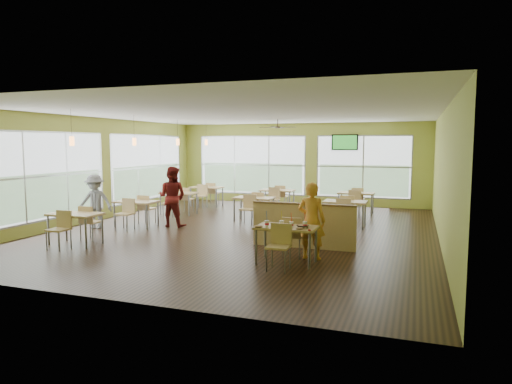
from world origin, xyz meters
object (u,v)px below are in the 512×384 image
(half_wall_divider, at_px, (303,225))
(man_plaid, at_px, (312,221))
(main_table, at_px, (286,232))
(food_basket, at_px, (303,226))

(half_wall_divider, height_order, man_plaid, man_plaid)
(half_wall_divider, bearing_deg, main_table, -90.00)
(food_basket, bearing_deg, half_wall_divider, 102.94)
(main_table, xyz_separation_m, half_wall_divider, (0.00, 1.45, -0.11))
(man_plaid, xyz_separation_m, food_basket, (-0.05, -0.54, -0.02))
(half_wall_divider, bearing_deg, food_basket, -77.06)
(food_basket, bearing_deg, man_plaid, 84.28)
(half_wall_divider, bearing_deg, man_plaid, -67.16)
(half_wall_divider, xyz_separation_m, food_basket, (0.34, -1.48, 0.26))
(half_wall_divider, relative_size, man_plaid, 1.50)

